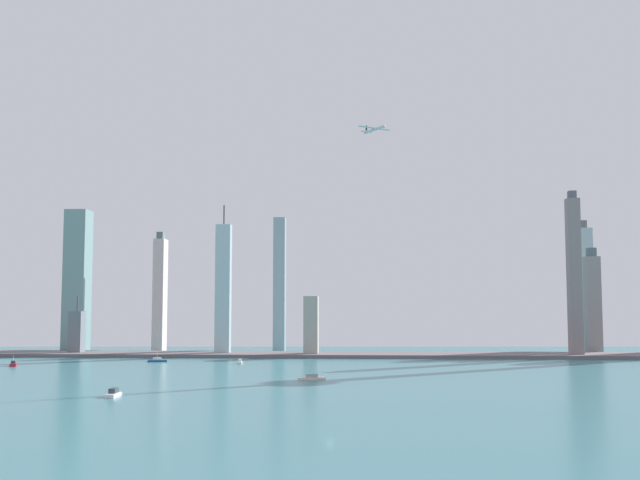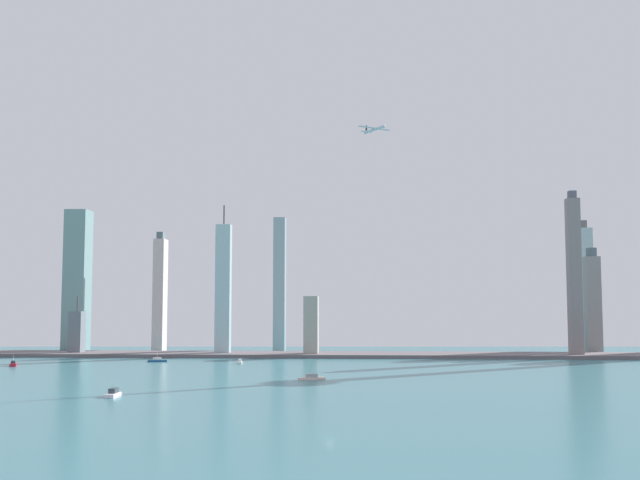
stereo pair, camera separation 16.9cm
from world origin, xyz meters
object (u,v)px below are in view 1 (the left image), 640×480
(boat_1, at_px, (13,364))
(boat_5, at_px, (114,394))
(skyscraper_5, at_px, (311,326))
(boat_0, at_px, (240,362))
(airplane, at_px, (374,129))
(skyscraper_1, at_px, (280,284))
(skyscraper_8, at_px, (77,333))
(skyscraper_2, at_px, (593,304))
(skyscraper_4, at_px, (574,276))
(skyscraper_9, at_px, (223,290))
(skyscraper_3, at_px, (581,289))
(boat_4, at_px, (312,378))
(skyscraper_6, at_px, (77,281))
(skyscraper_0, at_px, (160,294))
(boat_2, at_px, (157,360))

(boat_1, distance_m, boat_5, 271.54)
(skyscraper_5, relative_size, boat_0, 6.26)
(airplane, bearing_deg, skyscraper_1, 179.64)
(boat_5, bearing_deg, skyscraper_8, -158.05)
(boat_1, bearing_deg, skyscraper_8, 160.12)
(skyscraper_8, xyz_separation_m, airplane, (310.13, -69.14, 195.77))
(skyscraper_1, distance_m, airplane, 240.94)
(skyscraper_2, height_order, skyscraper_4, skyscraper_4)
(skyscraper_1, relative_size, skyscraper_8, 2.51)
(skyscraper_4, height_order, skyscraper_9, skyscraper_4)
(skyscraper_4, bearing_deg, boat_5, -133.59)
(skyscraper_1, xyz_separation_m, skyscraper_3, (337.03, -11.93, -6.19))
(boat_0, bearing_deg, boat_4, -159.42)
(skyscraper_6, xyz_separation_m, boat_1, (25.01, -206.44, -77.63))
(skyscraper_6, xyz_separation_m, airplane, (331.40, -122.57, 139.37))
(skyscraper_5, relative_size, boat_5, 3.54)
(skyscraper_9, height_order, airplane, airplane)
(skyscraper_1, height_order, boat_4, skyscraper_1)
(skyscraper_5, xyz_separation_m, boat_4, (18.61, -254.41, -29.04))
(airplane, bearing_deg, boat_0, -103.89)
(skyscraper_1, bearing_deg, boat_4, -80.09)
(skyscraper_0, xyz_separation_m, skyscraper_2, (478.60, -41.30, -12.17))
(skyscraper_5, xyz_separation_m, boat_1, (-241.90, -143.19, -28.75))
(skyscraper_4, xyz_separation_m, skyscraper_9, (-354.90, 8.71, -12.90))
(skyscraper_3, relative_size, boat_0, 15.01)
(skyscraper_1, distance_m, skyscraper_2, 343.92)
(skyscraper_1, height_order, airplane, airplane)
(boat_1, bearing_deg, skyscraper_5, 99.34)
(skyscraper_5, height_order, boat_1, skyscraper_5)
(skyscraper_6, height_order, boat_2, skyscraper_6)
(skyscraper_0, bearing_deg, boat_2, -75.39)
(skyscraper_1, bearing_deg, boat_0, -93.27)
(skyscraper_4, xyz_separation_m, skyscraper_8, (-508.72, 9.61, -57.84))
(skyscraper_2, xyz_separation_m, skyscraper_4, (-33.34, -56.80, 27.11))
(boat_2, height_order, boat_4, boat_2)
(skyscraper_1, height_order, skyscraper_4, skyscraper_4)
(skyscraper_9, bearing_deg, boat_4, -67.25)
(skyscraper_6, relative_size, skyscraper_9, 1.02)
(skyscraper_2, bearing_deg, skyscraper_6, 179.36)
(skyscraper_0, height_order, skyscraper_2, skyscraper_0)
(skyscraper_8, bearing_deg, skyscraper_5, -2.29)
(skyscraper_3, bearing_deg, skyscraper_5, -162.87)
(boat_2, bearing_deg, boat_5, -97.08)
(skyscraper_5, distance_m, skyscraper_9, 99.57)
(skyscraper_3, bearing_deg, airplane, -146.80)
(skyscraper_4, bearing_deg, skyscraper_6, 173.22)
(skyscraper_1, height_order, boat_0, skyscraper_1)
(boat_1, height_order, boat_4, boat_1)
(skyscraper_6, xyz_separation_m, boat_0, (211.41, -166.87, -77.81))
(boat_0, bearing_deg, skyscraper_0, 26.50)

